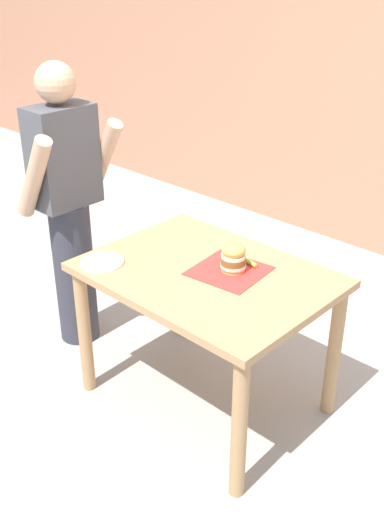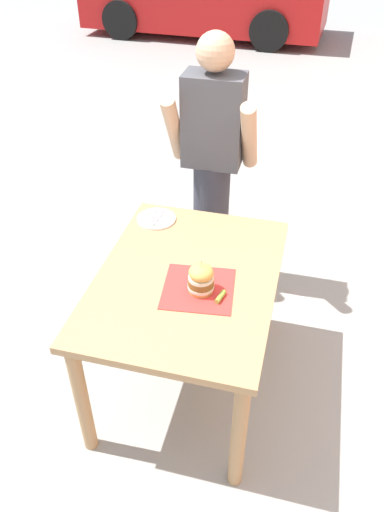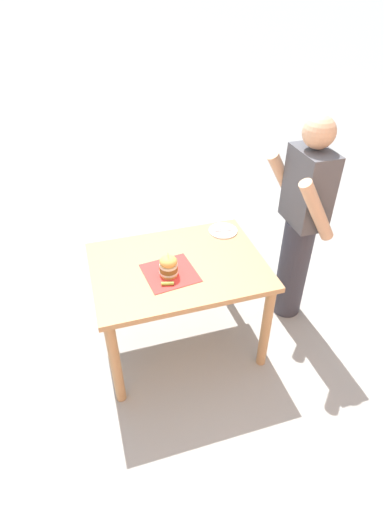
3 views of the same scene
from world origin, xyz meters
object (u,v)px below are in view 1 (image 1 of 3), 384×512
(patio_table, at_px, (207,293))
(diner_across_table, at_px, (68,206))
(pickle_spear, at_px, (251,263))
(side_plate_with_forks, at_px, (102,262))
(sandwich, at_px, (233,257))
(parked_car_mid_block, at_px, (213,24))

(patio_table, height_order, diner_across_table, diner_across_table)
(pickle_spear, xyz_separation_m, side_plate_with_forks, (-0.49, 0.56, -0.01))
(pickle_spear, bearing_deg, sandwich, 161.51)
(patio_table, bearing_deg, side_plate_with_forks, 124.05)
(patio_table, relative_size, parked_car_mid_block, 0.28)
(sandwich, relative_size, parked_car_mid_block, 0.04)
(sandwich, xyz_separation_m, side_plate_with_forks, (-0.39, 0.53, -0.07))
(side_plate_with_forks, bearing_deg, pickle_spear, -48.93)
(side_plate_with_forks, relative_size, parked_car_mid_block, 0.05)
(diner_across_table, bearing_deg, parked_car_mid_block, 37.49)
(sandwich, height_order, pickle_spear, sandwich)
(diner_across_table, bearing_deg, patio_table, -84.45)
(sandwich, xyz_separation_m, pickle_spear, (0.10, -0.03, -0.06))
(patio_table, bearing_deg, sandwich, -44.10)
(diner_across_table, xyz_separation_m, parked_car_mid_block, (9.13, 7.00, -0.16))
(side_plate_with_forks, bearing_deg, patio_table, -55.95)
(patio_table, distance_m, diner_across_table, 1.01)
(sandwich, relative_size, pickle_spear, 2.27)
(pickle_spear, relative_size, parked_car_mid_block, 0.02)
(parked_car_mid_block, bearing_deg, patio_table, -138.51)
(patio_table, bearing_deg, pickle_spear, -32.46)
(patio_table, xyz_separation_m, side_plate_with_forks, (-0.30, 0.44, 0.13))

